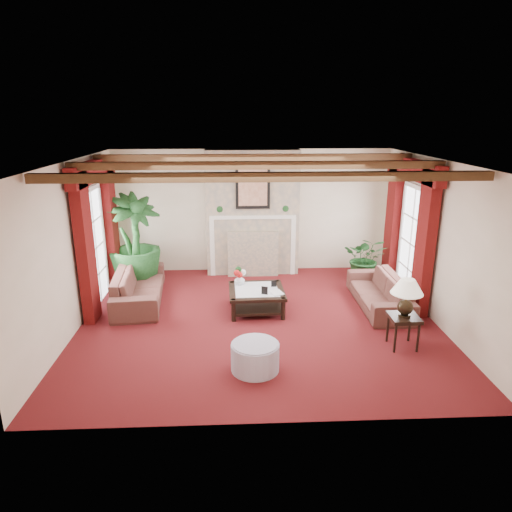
{
  "coord_description": "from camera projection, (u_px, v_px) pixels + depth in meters",
  "views": [
    {
      "loc": [
        -0.38,
        -7.17,
        3.39
      ],
      "look_at": [
        -0.02,
        0.4,
        1.04
      ],
      "focal_mm": 32.0,
      "sensor_mm": 36.0,
      "label": 1
    }
  ],
  "objects": [
    {
      "name": "sofa_left",
      "position": [
        139.0,
        281.0,
        8.56
      ],
      "size": [
        2.23,
        1.02,
        0.83
      ],
      "primitive_type": "imported",
      "rotation": [
        0.0,
        0.0,
        1.67
      ],
      "color": "#3B101D",
      "rests_on": "ground"
    },
    {
      "name": "potted_palm",
      "position": [
        136.0,
        261.0,
        9.33
      ],
      "size": [
        2.96,
        2.96,
        1.07
      ],
      "primitive_type": "imported",
      "rotation": [
        0.0,
        0.0,
        0.73
      ],
      "color": "black",
      "rests_on": "ground"
    },
    {
      "name": "coffee_table",
      "position": [
        256.0,
        300.0,
        8.21
      ],
      "size": [
        1.01,
        1.01,
        0.4
      ],
      "primitive_type": null,
      "rotation": [
        0.0,
        0.0,
        0.03
      ],
      "color": "black",
      "rests_on": "ground"
    },
    {
      "name": "table_lamp",
      "position": [
        406.0,
        297.0,
        6.74
      ],
      "size": [
        0.47,
        0.47,
        0.6
      ],
      "primitive_type": null,
      "color": "black",
      "rests_on": "side_table"
    },
    {
      "name": "small_plant",
      "position": [
        365.0,
        263.0,
        9.69
      ],
      "size": [
        1.46,
        1.5,
        0.76
      ],
      "primitive_type": "imported",
      "rotation": [
        0.0,
        0.0,
        -0.32
      ],
      "color": "black",
      "rests_on": "ground"
    },
    {
      "name": "left_wall",
      "position": [
        73.0,
        247.0,
        7.33
      ],
      "size": [
        0.02,
        5.5,
        2.7
      ],
      "primitive_type": "cube",
      "color": "beige",
      "rests_on": "ground"
    },
    {
      "name": "floor",
      "position": [
        259.0,
        320.0,
        7.86
      ],
      "size": [
        6.0,
        6.0,
        0.0
      ],
      "primitive_type": "plane",
      "color": "#4D0D11",
      "rests_on": "ground"
    },
    {
      "name": "ceiling_beams",
      "position": [
        259.0,
        165.0,
        7.08
      ],
      "size": [
        6.0,
        3.0,
        0.12
      ],
      "primitive_type": null,
      "color": "#392212",
      "rests_on": "ceiling"
    },
    {
      "name": "sofa_right",
      "position": [
        380.0,
        287.0,
        8.35
      ],
      "size": [
        1.95,
        0.6,
        0.76
      ],
      "primitive_type": "imported",
      "rotation": [
        0.0,
        0.0,
        -1.58
      ],
      "color": "#3B101D",
      "rests_on": "ground"
    },
    {
      "name": "photo_frame_b",
      "position": [
        274.0,
        284.0,
        8.25
      ],
      "size": [
        0.1,
        0.03,
        0.13
      ],
      "primitive_type": null,
      "rotation": [
        0.0,
        0.0,
        0.07
      ],
      "color": "black",
      "rests_on": "coffee_table"
    },
    {
      "name": "side_table",
      "position": [
        403.0,
        331.0,
        6.9
      ],
      "size": [
        0.51,
        0.51,
        0.51
      ],
      "primitive_type": null,
      "rotation": [
        0.0,
        0.0,
        -0.19
      ],
      "color": "black",
      "rests_on": "ground"
    },
    {
      "name": "fireplace",
      "position": [
        252.0,
        149.0,
        9.5
      ],
      "size": [
        2.0,
        0.52,
        2.7
      ],
      "primitive_type": null,
      "color": "tan",
      "rests_on": "ground"
    },
    {
      "name": "curtains_right",
      "position": [
        414.0,
        164.0,
        8.19
      ],
      "size": [
        0.2,
        2.4,
        2.55
      ],
      "primitive_type": null,
      "color": "#490A09",
      "rests_on": "ground"
    },
    {
      "name": "flower_vase",
      "position": [
        240.0,
        280.0,
        8.37
      ],
      "size": [
        0.27,
        0.28,
        0.19
      ],
      "primitive_type": "imported",
      "rotation": [
        0.0,
        0.0,
        -0.21
      ],
      "color": "silver",
      "rests_on": "coffee_table"
    },
    {
      "name": "ceiling",
      "position": [
        259.0,
        161.0,
        7.06
      ],
      "size": [
        6.0,
        6.0,
        0.0
      ],
      "primitive_type": "plane",
      "rotation": [
        3.14,
        0.0,
        0.0
      ],
      "color": "white",
      "rests_on": "floor"
    },
    {
      "name": "photo_frame_a",
      "position": [
        265.0,
        291.0,
        7.9
      ],
      "size": [
        0.11,
        0.06,
        0.15
      ],
      "primitive_type": null,
      "rotation": [
        0.0,
        0.0,
        -0.38
      ],
      "color": "black",
      "rests_on": "coffee_table"
    },
    {
      "name": "book",
      "position": [
        272.0,
        287.0,
        7.91
      ],
      "size": [
        0.21,
        0.13,
        0.27
      ],
      "primitive_type": "imported",
      "rotation": [
        0.0,
        0.0,
        0.31
      ],
      "color": "black",
      "rests_on": "coffee_table"
    },
    {
      "name": "ottoman",
      "position": [
        255.0,
        357.0,
        6.29
      ],
      "size": [
        0.67,
        0.67,
        0.39
      ],
      "primitive_type": "cylinder",
      "color": "#ABA3B9",
      "rests_on": "ground"
    },
    {
      "name": "french_door_right",
      "position": [
        418.0,
        187.0,
        8.32
      ],
      "size": [
        0.1,
        1.1,
        2.16
      ],
      "primitive_type": null,
      "color": "white",
      "rests_on": "ground"
    },
    {
      "name": "french_door_left",
      "position": [
        88.0,
        189.0,
        8.05
      ],
      "size": [
        0.1,
        1.1,
        2.16
      ],
      "primitive_type": null,
      "color": "white",
      "rests_on": "ground"
    },
    {
      "name": "right_wall",
      "position": [
        438.0,
        243.0,
        7.6
      ],
      "size": [
        0.02,
        5.5,
        2.7
      ],
      "primitive_type": "cube",
      "color": "beige",
      "rests_on": "ground"
    },
    {
      "name": "curtains_left",
      "position": [
        92.0,
        165.0,
        7.93
      ],
      "size": [
        0.2,
        2.4,
        2.55
      ],
      "primitive_type": null,
      "color": "#490A09",
      "rests_on": "ground"
    },
    {
      "name": "back_wall",
      "position": [
        252.0,
        211.0,
        10.09
      ],
      "size": [
        6.0,
        0.02,
        2.7
      ],
      "primitive_type": "cube",
      "color": "beige",
      "rests_on": "ground"
    }
  ]
}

